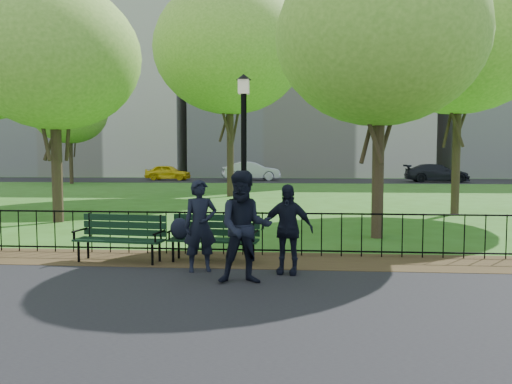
# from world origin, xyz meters

# --- Properties ---
(ground) EXTENTS (120.00, 120.00, 0.00)m
(ground) POSITION_xyz_m (0.00, 0.00, 0.00)
(ground) COLOR #305C18
(asphalt_path) EXTENTS (60.00, 9.20, 0.01)m
(asphalt_path) POSITION_xyz_m (0.00, -3.40, 0.01)
(asphalt_path) COLOR black
(asphalt_path) RESTS_ON ground
(dirt_strip) EXTENTS (60.00, 1.60, 0.01)m
(dirt_strip) POSITION_xyz_m (0.00, 1.50, 0.01)
(dirt_strip) COLOR #312414
(dirt_strip) RESTS_ON ground
(far_street) EXTENTS (70.00, 9.00, 0.01)m
(far_street) POSITION_xyz_m (0.00, 35.00, 0.01)
(far_street) COLOR black
(far_street) RESTS_ON ground
(iron_fence) EXTENTS (24.06, 0.06, 1.00)m
(iron_fence) POSITION_xyz_m (0.00, 2.00, 0.50)
(iron_fence) COLOR black
(iron_fence) RESTS_ON ground
(apartment_west) EXTENTS (22.00, 15.00, 26.00)m
(apartment_west) POSITION_xyz_m (-22.00, 48.00, 13.00)
(apartment_west) COLOR beige
(apartment_west) RESTS_ON ground
(apartment_mid) EXTENTS (24.00, 15.00, 30.00)m
(apartment_mid) POSITION_xyz_m (2.00, 48.00, 15.00)
(apartment_mid) COLOR #B3AEA3
(apartment_mid) RESTS_ON ground
(park_bench_main) EXTENTS (1.76, 0.67, 0.98)m
(park_bench_main) POSITION_xyz_m (-0.93, 1.33, 0.60)
(park_bench_main) COLOR black
(park_bench_main) RESTS_ON ground
(park_bench_left_a) EXTENTS (1.77, 0.72, 0.98)m
(park_bench_left_a) POSITION_xyz_m (-2.47, 1.22, 0.56)
(park_bench_left_a) COLOR black
(park_bench_left_a) RESTS_ON ground
(lamppost) EXTENTS (0.35, 0.35, 3.90)m
(lamppost) POSITION_xyz_m (-0.32, 3.34, 2.12)
(lamppost) COLOR black
(lamppost) RESTS_ON ground
(tree_near_w) EXTENTS (5.24, 5.24, 7.31)m
(tree_near_w) POSITION_xyz_m (-6.52, 6.81, 5.07)
(tree_near_w) COLOR #2D2116
(tree_near_w) RESTS_ON ground
(tree_near_e) EXTENTS (5.11, 5.11, 7.12)m
(tree_near_e) POSITION_xyz_m (2.90, 4.53, 4.94)
(tree_near_e) COLOR #2D2116
(tree_near_e) RESTS_ON ground
(tree_mid_e) EXTENTS (6.48, 6.48, 9.03)m
(tree_mid_e) POSITION_xyz_m (6.49, 10.11, 6.27)
(tree_mid_e) COLOR #2D2116
(tree_mid_e) RESTS_ON ground
(tree_far_c) EXTENTS (7.70, 7.70, 10.74)m
(tree_far_c) POSITION_xyz_m (-2.53, 17.31, 7.46)
(tree_far_c) COLOR #2D2116
(tree_far_c) RESTS_ON ground
(tree_far_w) EXTENTS (5.61, 5.61, 7.82)m
(tree_far_w) POSITION_xyz_m (-16.23, 28.49, 5.43)
(tree_far_w) COLOR #2D2116
(tree_far_w) RESTS_ON ground
(person_left) EXTENTS (0.68, 0.56, 1.61)m
(person_left) POSITION_xyz_m (-0.78, 0.49, 0.82)
(person_left) COLOR black
(person_left) RESTS_ON asphalt_path
(person_mid) EXTENTS (0.93, 0.58, 1.79)m
(person_mid) POSITION_xyz_m (0.08, -0.26, 0.91)
(person_mid) COLOR black
(person_mid) RESTS_ON asphalt_path
(person_right) EXTENTS (0.96, 0.52, 1.54)m
(person_right) POSITION_xyz_m (0.73, 0.45, 0.78)
(person_right) COLOR black
(person_right) RESTS_ON asphalt_path
(taxi) EXTENTS (4.05, 1.85, 1.35)m
(taxi) POSITION_xyz_m (-10.39, 34.69, 0.69)
(taxi) COLOR yellow
(taxi) RESTS_ON far_street
(sedan_silver) EXTENTS (5.21, 2.86, 1.63)m
(sedan_silver) POSITION_xyz_m (-3.12, 34.62, 0.83)
(sedan_silver) COLOR #AAADB2
(sedan_silver) RESTS_ON far_street
(sedan_dark) EXTENTS (5.06, 2.11, 1.46)m
(sedan_dark) POSITION_xyz_m (12.09, 33.19, 0.74)
(sedan_dark) COLOR black
(sedan_dark) RESTS_ON far_street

